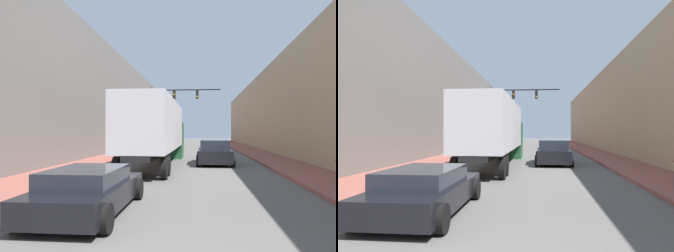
{
  "view_description": "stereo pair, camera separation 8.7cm",
  "coord_description": "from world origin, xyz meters",
  "views": [
    {
      "loc": [
        0.89,
        -2.93,
        2.09
      ],
      "look_at": [
        -0.53,
        11.03,
        2.33
      ],
      "focal_mm": 35.0,
      "sensor_mm": 36.0,
      "label": 1
    },
    {
      "loc": [
        0.98,
        -2.92,
        2.09
      ],
      "look_at": [
        -0.53,
        11.03,
        2.33
      ],
      "focal_mm": 35.0,
      "sensor_mm": 36.0,
      "label": 2
    }
  ],
  "objects": [
    {
      "name": "building_right",
      "position": [
        10.39,
        30.0,
        4.29
      ],
      "size": [
        6.0,
        80.0,
        8.57
      ],
      "color": "tan",
      "rests_on": "ground"
    },
    {
      "name": "semi_truck",
      "position": [
        -1.77,
        17.15,
        2.19
      ],
      "size": [
        2.43,
        14.3,
        3.83
      ],
      "color": "silver",
      "rests_on": "ground"
    },
    {
      "name": "building_left",
      "position": [
        -10.39,
        30.0,
        5.0
      ],
      "size": [
        6.0,
        80.0,
        10.0
      ],
      "color": "#66605B",
      "rests_on": "ground"
    },
    {
      "name": "sidewalk_left",
      "position": [
        -6.02,
        30.0,
        0.07
      ],
      "size": [
        2.75,
        80.0,
        0.15
      ],
      "color": "brown",
      "rests_on": "ground"
    },
    {
      "name": "sidewalk_right",
      "position": [
        6.02,
        30.0,
        0.07
      ],
      "size": [
        2.75,
        80.0,
        0.15
      ],
      "color": "brown",
      "rests_on": "ground"
    },
    {
      "name": "sedan_car",
      "position": [
        -2.0,
        5.29,
        0.58
      ],
      "size": [
        2.12,
        4.78,
        1.16
      ],
      "color": "black",
      "rests_on": "ground"
    },
    {
      "name": "suv_car",
      "position": [
        1.71,
        18.28,
        0.74
      ],
      "size": [
        2.25,
        4.95,
        1.55
      ],
      "color": "black",
      "rests_on": "ground"
    },
    {
      "name": "traffic_signal_gantry",
      "position": [
        -2.73,
        32.27,
        4.79
      ],
      "size": [
        7.53,
        0.35,
        6.89
      ],
      "color": "black",
      "rests_on": "ground"
    }
  ]
}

